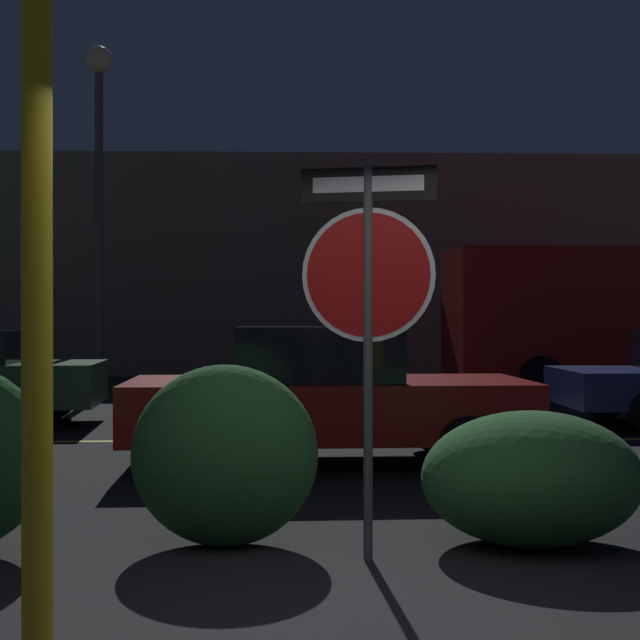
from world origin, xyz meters
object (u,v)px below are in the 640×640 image
at_px(passing_car_2, 325,397).
at_px(street_lamp, 99,152).
at_px(yellow_pole_left, 37,299).
at_px(delivery_truck, 634,316).
at_px(stop_sign, 368,280).
at_px(hedge_bush_2, 225,455).
at_px(hedge_bush_3, 532,478).

relative_size(passing_car_2, street_lamp, 0.64).
bearing_deg(yellow_pole_left, delivery_truck, 60.36).
height_order(stop_sign, passing_car_2, stop_sign).
bearing_deg(delivery_truck, hedge_bush_2, -33.21).
bearing_deg(stop_sign, delivery_truck, 74.18).
relative_size(yellow_pole_left, delivery_truck, 0.45).
distance_m(hedge_bush_2, delivery_truck, 13.43).
height_order(hedge_bush_3, delivery_truck, delivery_truck).
height_order(hedge_bush_2, street_lamp, street_lamp).
xyz_separation_m(stop_sign, delivery_truck, (6.25, 11.67, -0.24)).
relative_size(yellow_pole_left, hedge_bush_3, 2.16).
height_order(stop_sign, delivery_truck, delivery_truck).
xyz_separation_m(delivery_truck, street_lamp, (-10.45, -0.20, 3.15)).
height_order(yellow_pole_left, passing_car_2, yellow_pole_left).
relative_size(yellow_pole_left, street_lamp, 0.48).
bearing_deg(yellow_pole_left, hedge_bush_3, 41.02).
height_order(hedge_bush_3, passing_car_2, passing_car_2).
xyz_separation_m(yellow_pole_left, hedge_bush_2, (0.59, 2.37, -1.01)).
height_order(yellow_pole_left, street_lamp, street_lamp).
height_order(stop_sign, street_lamp, street_lamp).
bearing_deg(yellow_pole_left, stop_sign, 52.71).
bearing_deg(hedge_bush_2, stop_sign, -21.10).
height_order(hedge_bush_3, street_lamp, street_lamp).
xyz_separation_m(hedge_bush_2, passing_car_2, (0.80, 3.29, 0.10)).
xyz_separation_m(yellow_pole_left, passing_car_2, (1.39, 5.66, -0.91)).
bearing_deg(street_lamp, hedge_bush_2, -73.68).
distance_m(stop_sign, hedge_bush_2, 1.55).
bearing_deg(street_lamp, hedge_bush_3, -64.42).
height_order(yellow_pole_left, hedge_bush_3, yellow_pole_left).
height_order(passing_car_2, street_lamp, street_lamp).
bearing_deg(street_lamp, yellow_pole_left, -78.81).
relative_size(hedge_bush_3, street_lamp, 0.22).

